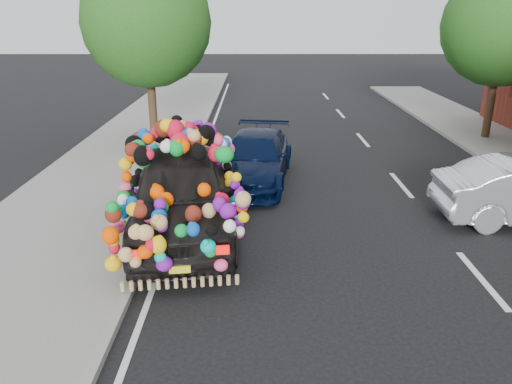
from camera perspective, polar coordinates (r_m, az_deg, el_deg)
ground at (r=8.70m, az=1.89°, el=-9.98°), size 100.00×100.00×0.00m
sidewalk at (r=9.55m, az=-25.20°, el=-8.77°), size 4.00×60.00×0.12m
kerb at (r=8.90m, az=-13.61°, el=-9.37°), size 0.15×60.00×0.13m
lane_markings at (r=9.53m, az=24.37°, el=-9.05°), size 6.00×50.00×0.01m
tree_near_sidewalk at (r=17.41m, az=-12.39°, el=18.39°), size 4.20×4.20×6.13m
tree_far_b at (r=19.42m, az=26.34°, el=16.60°), size 4.00×4.00×5.90m
plush_art_car at (r=10.15m, az=-8.63°, el=1.78°), size 2.98×5.46×2.36m
navy_sedan at (r=13.40m, az=-0.18°, el=3.87°), size 2.39×4.63×1.29m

